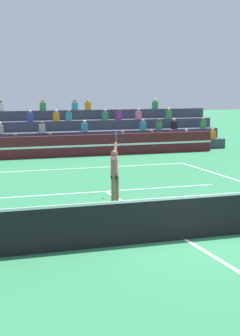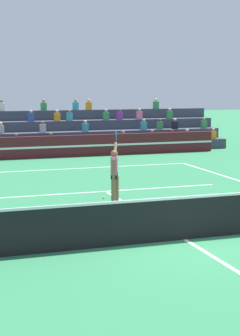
% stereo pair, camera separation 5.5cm
% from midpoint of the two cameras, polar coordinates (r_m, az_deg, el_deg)
% --- Properties ---
extents(ground_plane, '(120.00, 120.00, 0.00)m').
position_cam_midpoint_polar(ground_plane, '(13.65, 6.71, -7.23)').
color(ground_plane, '#2D7A4C').
extents(court_lines, '(11.10, 23.90, 0.01)m').
position_cam_midpoint_polar(court_lines, '(13.65, 6.71, -7.21)').
color(court_lines, white).
rests_on(court_lines, ground).
extents(tennis_net, '(12.00, 0.10, 1.10)m').
position_cam_midpoint_polar(tennis_net, '(13.52, 6.75, -5.01)').
color(tennis_net, '#2D6B38').
rests_on(tennis_net, ground).
extents(sponsor_banner_wall, '(18.00, 0.26, 1.10)m').
position_cam_midpoint_polar(sponsor_banner_wall, '(28.52, -7.02, 2.15)').
color(sponsor_banner_wall, '#51191E').
rests_on(sponsor_banner_wall, ground).
extents(bleacher_stand, '(20.89, 3.80, 2.83)m').
position_cam_midpoint_polar(bleacher_stand, '(31.58, -8.17, 3.27)').
color(bleacher_stand, '#383D4C').
rests_on(bleacher_stand, ground).
extents(tennis_player, '(0.66, 1.29, 2.26)m').
position_cam_midpoint_polar(tennis_player, '(17.13, -0.47, -0.58)').
color(tennis_player, brown).
rests_on(tennis_player, ground).
extents(tennis_ball, '(0.07, 0.07, 0.07)m').
position_cam_midpoint_polar(tennis_ball, '(18.26, -1.59, -3.03)').
color(tennis_ball, '#C6DB33').
rests_on(tennis_ball, ground).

